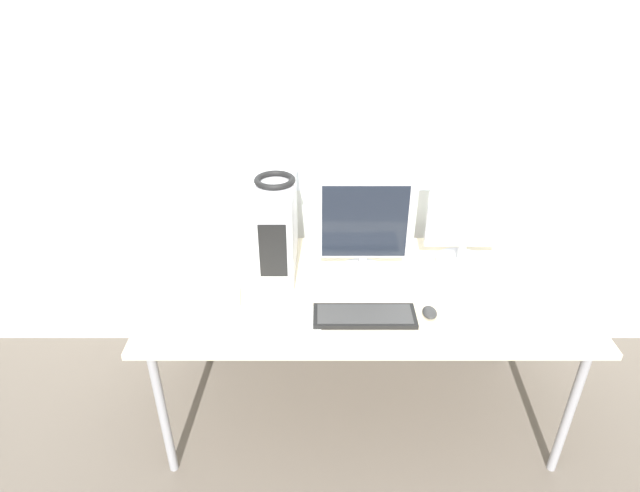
{
  "coord_description": "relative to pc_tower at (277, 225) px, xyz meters",
  "views": [
    {
      "loc": [
        -0.2,
        -1.55,
        2.16
      ],
      "look_at": [
        -0.2,
        0.45,
        0.99
      ],
      "focal_mm": 30.0,
      "sensor_mm": 36.0,
      "label": 1
    }
  ],
  "objects": [
    {
      "name": "ground_plane",
      "position": [
        0.4,
        -0.65,
        -0.98
      ],
      "size": [
        14.0,
        14.0,
        0.0
      ],
      "primitive_type": "plane",
      "color": "#665B51"
    },
    {
      "name": "wall_back",
      "position": [
        0.4,
        0.39,
        0.37
      ],
      "size": [
        8.0,
        0.07,
        2.7
      ],
      "color": "silver",
      "rests_on": "ground_plane"
    },
    {
      "name": "desk",
      "position": [
        0.4,
        -0.2,
        -0.26
      ],
      "size": [
        1.92,
        0.91,
        0.77
      ],
      "color": "beige",
      "rests_on": "ground_plane"
    },
    {
      "name": "pc_tower",
      "position": [
        0.0,
        0.0,
        0.0
      ],
      "size": [
        0.17,
        0.47,
        0.43
      ],
      "color": "silver",
      "rests_on": "desk"
    },
    {
      "name": "headphones",
      "position": [
        -0.0,
        0.0,
        0.23
      ],
      "size": [
        0.19,
        0.19,
        0.03
      ],
      "color": "black",
      "rests_on": "pc_tower"
    },
    {
      "name": "monitor_main",
      "position": [
        0.41,
        -0.09,
        0.02
      ],
      "size": [
        0.41,
        0.24,
        0.47
      ],
      "color": "#B7B7BC",
      "rests_on": "desk"
    },
    {
      "name": "monitor_right_near",
      "position": [
        0.89,
        0.01,
        0.03
      ],
      "size": [
        0.38,
        0.24,
        0.49
      ],
      "color": "#B7B7BC",
      "rests_on": "desk"
    },
    {
      "name": "keyboard",
      "position": [
        0.39,
        -0.42,
        -0.2
      ],
      "size": [
        0.43,
        0.16,
        0.02
      ],
      "color": "black",
      "rests_on": "desk"
    },
    {
      "name": "mouse",
      "position": [
        0.66,
        -0.4,
        -0.2
      ],
      "size": [
        0.06,
        0.09,
        0.03
      ],
      "color": "#2D2D2D",
      "rests_on": "desk"
    },
    {
      "name": "cell_phone",
      "position": [
        -0.19,
        -0.28,
        -0.21
      ],
      "size": [
        0.09,
        0.15,
        0.01
      ],
      "rotation": [
        0.0,
        0.0,
        0.12
      ],
      "color": "#99999E",
      "rests_on": "desk"
    },
    {
      "name": "paper_sheet_left",
      "position": [
        0.1,
        -0.48,
        -0.21
      ],
      "size": [
        0.24,
        0.32,
        0.0
      ],
      "rotation": [
        0.0,
        0.0,
        -0.11
      ],
      "color": "white",
      "rests_on": "desk"
    }
  ]
}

